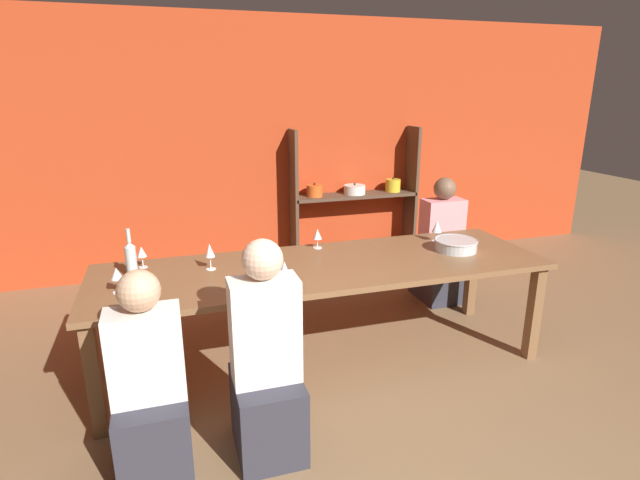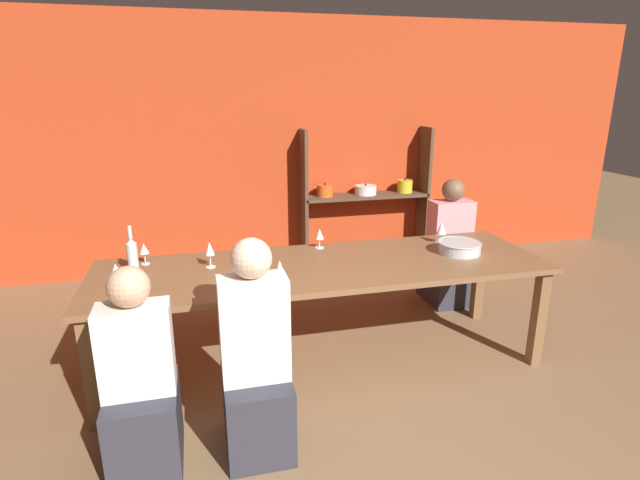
{
  "view_description": "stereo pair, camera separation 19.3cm",
  "coord_description": "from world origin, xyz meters",
  "px_view_note": "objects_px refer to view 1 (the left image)",
  "views": [
    {
      "loc": [
        -0.98,
        -1.58,
        1.96
      ],
      "look_at": [
        0.04,
        1.68,
        0.92
      ],
      "focal_mm": 28.0,
      "sensor_mm": 36.0,
      "label": 1
    },
    {
      "loc": [
        -0.79,
        -1.63,
        1.96
      ],
      "look_at": [
        0.04,
        1.68,
        0.92
      ],
      "focal_mm": 28.0,
      "sensor_mm": 36.0,
      "label": 2
    }
  ],
  "objects_px": {
    "wine_glass_red_a": "(317,235)",
    "wine_glass_red_c": "(284,269)",
    "cell_phone": "(266,277)",
    "person_near_a": "(267,376)",
    "mixing_bowl": "(456,244)",
    "wine_glass_empty_a": "(258,258)",
    "wine_glass_empty_c": "(117,275)",
    "wine_glass_empty_b": "(210,251)",
    "person_far_a": "(440,255)",
    "wine_glass_white_a": "(437,227)",
    "shelf_unit": "(353,215)",
    "wine_bottle_green": "(131,258)",
    "wine_glass_red_b": "(142,253)",
    "person_near_b": "(151,401)",
    "dining_table": "(324,274)"
  },
  "relations": [
    {
      "from": "mixing_bowl",
      "to": "wine_glass_empty_a",
      "type": "relative_size",
      "value": 2.27
    },
    {
      "from": "wine_bottle_green",
      "to": "wine_glass_red_b",
      "type": "relative_size",
      "value": 2.17
    },
    {
      "from": "mixing_bowl",
      "to": "wine_glass_red_a",
      "type": "bearing_deg",
      "value": 159.59
    },
    {
      "from": "person_far_a",
      "to": "wine_bottle_green",
      "type": "bearing_deg",
      "value": 13.5
    },
    {
      "from": "wine_glass_empty_a",
      "to": "person_near_b",
      "type": "height_order",
      "value": "person_near_b"
    },
    {
      "from": "wine_glass_red_a",
      "to": "wine_glass_empty_a",
      "type": "distance_m",
      "value": 0.66
    },
    {
      "from": "wine_glass_red_a",
      "to": "wine_glass_red_c",
      "type": "distance_m",
      "value": 0.84
    },
    {
      "from": "wine_glass_white_a",
      "to": "wine_glass_empty_c",
      "type": "distance_m",
      "value": 2.41
    },
    {
      "from": "wine_glass_red_b",
      "to": "cell_phone",
      "type": "xyz_separation_m",
      "value": [
        0.78,
        -0.46,
        -0.1
      ]
    },
    {
      "from": "wine_glass_red_a",
      "to": "wine_glass_red_c",
      "type": "xyz_separation_m",
      "value": [
        -0.43,
        -0.72,
        0.02
      ]
    },
    {
      "from": "wine_glass_empty_c",
      "to": "wine_bottle_green",
      "type": "bearing_deg",
      "value": 75.44
    },
    {
      "from": "dining_table",
      "to": "wine_glass_red_b",
      "type": "height_order",
      "value": "wine_glass_red_b"
    },
    {
      "from": "wine_glass_red_a",
      "to": "person_far_a",
      "type": "xyz_separation_m",
      "value": [
        1.35,
        0.43,
        -0.44
      ]
    },
    {
      "from": "mixing_bowl",
      "to": "wine_glass_red_b",
      "type": "distance_m",
      "value": 2.3
    },
    {
      "from": "mixing_bowl",
      "to": "wine_glass_red_b",
      "type": "height_order",
      "value": "wine_glass_red_b"
    },
    {
      "from": "wine_glass_red_a",
      "to": "wine_glass_empty_c",
      "type": "distance_m",
      "value": 1.5
    },
    {
      "from": "wine_glass_red_b",
      "to": "person_far_a",
      "type": "bearing_deg",
      "value": 10.49
    },
    {
      "from": "wine_glass_red_a",
      "to": "person_near_a",
      "type": "height_order",
      "value": "person_near_a"
    },
    {
      "from": "shelf_unit",
      "to": "wine_glass_white_a",
      "type": "distance_m",
      "value": 1.83
    },
    {
      "from": "wine_glass_white_a",
      "to": "cell_phone",
      "type": "bearing_deg",
      "value": -164.92
    },
    {
      "from": "wine_glass_red_b",
      "to": "wine_glass_red_a",
      "type": "bearing_deg",
      "value": 2.65
    },
    {
      "from": "person_near_a",
      "to": "person_far_a",
      "type": "xyz_separation_m",
      "value": [
        2.01,
        1.61,
        -0.03
      ]
    },
    {
      "from": "wine_glass_empty_c",
      "to": "cell_phone",
      "type": "xyz_separation_m",
      "value": [
        0.91,
        -0.03,
        -0.11
      ]
    },
    {
      "from": "dining_table",
      "to": "wine_glass_red_a",
      "type": "bearing_deg",
      "value": 80.23
    },
    {
      "from": "person_far_a",
      "to": "person_near_b",
      "type": "height_order",
      "value": "person_far_a"
    },
    {
      "from": "cell_phone",
      "to": "dining_table",
      "type": "bearing_deg",
      "value": 17.79
    },
    {
      "from": "wine_glass_empty_b",
      "to": "wine_glass_empty_c",
      "type": "bearing_deg",
      "value": -156.56
    },
    {
      "from": "shelf_unit",
      "to": "wine_glass_empty_c",
      "type": "bearing_deg",
      "value": -137.43
    },
    {
      "from": "wine_glass_empty_a",
      "to": "wine_glass_red_a",
      "type": "bearing_deg",
      "value": 36.26
    },
    {
      "from": "wine_glass_empty_c",
      "to": "person_near_a",
      "type": "distance_m",
      "value": 1.11
    },
    {
      "from": "wine_bottle_green",
      "to": "wine_glass_empty_a",
      "type": "relative_size",
      "value": 2.26
    },
    {
      "from": "wine_glass_red_b",
      "to": "person_far_a",
      "type": "height_order",
      "value": "person_far_a"
    },
    {
      "from": "mixing_bowl",
      "to": "person_near_b",
      "type": "height_order",
      "value": "person_near_b"
    },
    {
      "from": "wine_glass_empty_c",
      "to": "person_near_b",
      "type": "distance_m",
      "value": 0.84
    },
    {
      "from": "cell_phone",
      "to": "person_near_a",
      "type": "bearing_deg",
      "value": -102.21
    },
    {
      "from": "mixing_bowl",
      "to": "wine_glass_red_a",
      "type": "distance_m",
      "value": 1.06
    },
    {
      "from": "dining_table",
      "to": "mixing_bowl",
      "type": "relative_size",
      "value": 9.7
    },
    {
      "from": "wine_glass_red_c",
      "to": "cell_phone",
      "type": "xyz_separation_m",
      "value": [
        -0.08,
        0.2,
        -0.12
      ]
    },
    {
      "from": "wine_glass_red_a",
      "to": "person_near_b",
      "type": "bearing_deg",
      "value": -137.04
    },
    {
      "from": "wine_glass_white_a",
      "to": "wine_glass_red_b",
      "type": "relative_size",
      "value": 1.17
    },
    {
      "from": "wine_bottle_green",
      "to": "person_far_a",
      "type": "relative_size",
      "value": 0.28
    },
    {
      "from": "wine_glass_empty_c",
      "to": "shelf_unit",
      "type": "bearing_deg",
      "value": 42.57
    },
    {
      "from": "wine_glass_red_b",
      "to": "wine_glass_empty_b",
      "type": "height_order",
      "value": "wine_glass_empty_b"
    },
    {
      "from": "wine_glass_empty_a",
      "to": "wine_glass_red_b",
      "type": "distance_m",
      "value": 0.82
    },
    {
      "from": "wine_glass_empty_c",
      "to": "wine_glass_red_c",
      "type": "height_order",
      "value": "wine_glass_red_c"
    },
    {
      "from": "person_near_b",
      "to": "wine_glass_red_b",
      "type": "bearing_deg",
      "value": 91.66
    },
    {
      "from": "person_far_a",
      "to": "shelf_unit",
      "type": "bearing_deg",
      "value": -71.89
    },
    {
      "from": "wine_glass_white_a",
      "to": "person_near_a",
      "type": "xyz_separation_m",
      "value": [
        -1.62,
        -1.07,
        -0.42
      ]
    },
    {
      "from": "wine_glass_empty_b",
      "to": "wine_glass_red_c",
      "type": "height_order",
      "value": "wine_glass_empty_b"
    },
    {
      "from": "wine_glass_empty_b",
      "to": "person_near_b",
      "type": "height_order",
      "value": "person_near_b"
    }
  ]
}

